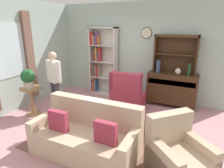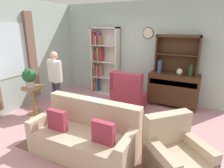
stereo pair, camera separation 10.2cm
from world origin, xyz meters
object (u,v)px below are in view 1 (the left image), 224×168
armchair_floral (178,156)px  book_stack (124,111)px  vase_tall (158,66)px  potted_plant_large (28,77)px  sideboard_hutch (176,49)px  sideboard (172,88)px  person_reading (54,78)px  vase_round (178,71)px  wingback_chair (127,96)px  bookshelf (101,61)px  couch_floral (87,137)px  bottle_wine (189,70)px  plant_stand (32,98)px  coffee_table (121,116)px

armchair_floral → book_stack: (-1.18, 0.77, 0.17)m
vase_tall → potted_plant_large: size_ratio=0.74×
sideboard_hutch → potted_plant_large: 3.78m
sideboard → person_reading: (-2.54, -1.73, 0.40)m
vase_round → potted_plant_large: 3.74m
armchair_floral → wingback_chair: size_ratio=1.03×
bookshelf → book_stack: 2.54m
wingback_chair → potted_plant_large: bearing=-147.6°
vase_tall → couch_floral: vase_tall is taller
wingback_chair → person_reading: size_ratio=0.67×
bottle_wine → armchair_floral: bearing=-86.9°
vase_tall → book_stack: size_ratio=1.81×
sideboard_hutch → bottle_wine: size_ratio=3.58×
plant_stand → person_reading: (0.45, 0.35, 0.47)m
potted_plant_large → armchair_floral: bearing=-7.7°
couch_floral → book_stack: couch_floral is taller
wingback_chair → book_stack: 1.05m
couch_floral → vase_tall: bearing=78.1°
bookshelf → armchair_floral: bookshelf is taller
sideboard_hutch → book_stack: bearing=-108.9°
vase_round → book_stack: size_ratio=0.91×
bookshelf → couch_floral: 3.21m
sideboard → armchair_floral: 2.64m
sideboard → potted_plant_large: potted_plant_large is taller
armchair_floral → couch_floral: bearing=-172.8°
vase_round → couch_floral: bearing=-112.0°
couch_floral → coffee_table: couch_floral is taller
sideboard → potted_plant_large: (-3.01, -2.10, 0.46)m
vase_tall → book_stack: 1.86m
sideboard → wingback_chair: 1.27m
sideboard_hutch → bottle_wine: (0.39, -0.20, -0.49)m
plant_stand → book_stack: size_ratio=3.79×
potted_plant_large → book_stack: 2.43m
coffee_table → armchair_floral: bearing=-30.2°
vase_round → potted_plant_large: size_ratio=0.37×
sideboard → vase_tall: bearing=-168.4°
potted_plant_large → book_stack: (2.36, 0.29, -0.51)m
sideboard → wingback_chair: bearing=-140.5°
sideboard_hutch → potted_plant_large: size_ratio=2.42×
sideboard → wingback_chair: wingback_chair is taller
couch_floral → potted_plant_large: bearing=162.2°
vase_tall → sideboard_hutch: bearing=25.9°
wingback_chair → potted_plant_large: size_ratio=2.31×
vase_tall → couch_floral: size_ratio=0.19×
potted_plant_large → coffee_table: potted_plant_large is taller
vase_round → couch_floral: 2.98m
bottle_wine → vase_tall: bearing=179.3°
couch_floral → wingback_chair: (-0.02, 1.95, 0.07)m
bookshelf → wingback_chair: bookshelf is taller
sideboard_hutch → plant_stand: size_ratio=1.56×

